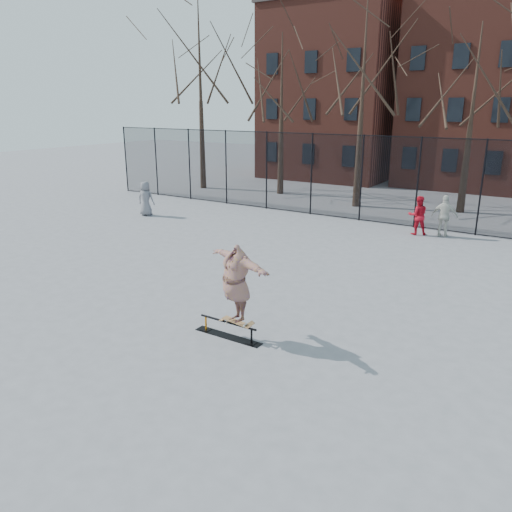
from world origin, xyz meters
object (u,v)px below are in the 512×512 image
Objects in this scene: skate_rail at (228,331)px; skater at (236,283)px; skateboard at (237,322)px; bystander_white at (445,216)px; bystander_red at (418,215)px; bystander_grey at (146,199)px.

skater is at bearing 0.00° from skate_rail.
skateboard is 0.45× the size of bystander_white.
bystander_red is at bearing 86.56° from skateboard.
bystander_white reaches higher than bystander_red.
skater is 12.33m from bystander_red.
skater reaches higher than bystander_grey.
skate_rail is 1.03× the size of bystander_white.
bystander_red reaches higher than skate_rail.
bystander_white reaches higher than skateboard.
skater is 1.28× the size of bystander_white.
skater is (0.26, 0.00, 1.25)m from skate_rail.
skater is (-0.00, 0.00, 0.96)m from skateboard.
skate_rail is 12.36m from bystander_red.
skateboard is 0.47× the size of bystander_grey.
skate_rail is 1.06× the size of bystander_grey.
bystander_white is (2.03, 12.50, 0.72)m from skate_rail.
skate_rail is at bearing 180.00° from skateboard.
bystander_white is (1.03, 0.20, 0.05)m from bystander_red.
bystander_white reaches higher than bystander_grey.
skater reaches higher than skateboard.
skater is at bearing 126.41° from bystander_grey.
skateboard is 12.63m from bystander_white.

